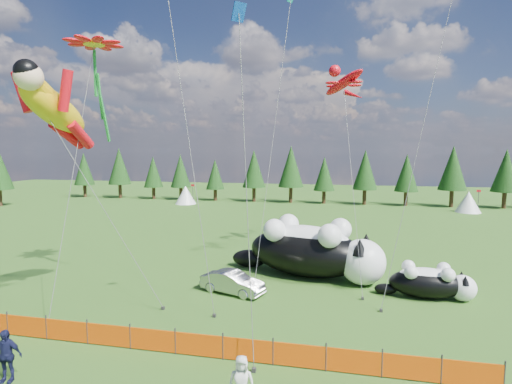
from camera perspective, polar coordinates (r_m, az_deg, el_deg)
ground at (r=19.95m, az=-5.00°, el=-18.38°), size 160.00×160.00×0.00m
safety_fence at (r=17.17m, az=-8.17°, el=-20.79°), size 22.06×0.06×1.10m
tree_line at (r=62.73m, az=7.15°, el=2.06°), size 90.00×4.00×8.00m
festival_tents at (r=58.02m, az=17.56°, el=-1.07°), size 50.00×3.20×2.80m
cat_large at (r=26.43m, az=8.09°, el=-8.12°), size 10.36×5.70×3.81m
cat_small at (r=24.76m, az=23.68°, el=-11.68°), size 5.36×2.03×1.94m
car at (r=23.64m, az=-3.35°, el=-12.76°), size 4.04×2.42×1.26m
spectator_c at (r=17.71m, az=-32.14°, el=-19.17°), size 1.22×0.80×1.92m
spectator_e at (r=14.07m, az=-2.10°, el=-25.51°), size 0.91×0.66×1.73m
superhero_kite at (r=21.28m, az=-26.89°, el=10.54°), size 6.66×4.89×12.78m
gecko_kite at (r=30.77m, az=12.42°, el=14.99°), size 5.70×11.26×15.46m
flower_kite at (r=24.39m, az=-22.14°, el=18.67°), size 4.14×7.28×14.72m
diamond_kite_c at (r=15.82m, az=-2.33°, el=21.70°), size 1.27×1.55×13.96m
diamond_kite_d at (r=29.56m, az=4.80°, el=24.53°), size 1.71×6.33×19.68m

